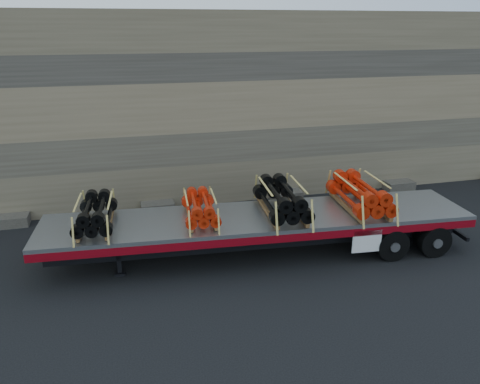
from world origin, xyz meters
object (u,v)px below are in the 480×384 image
at_px(trailer, 259,235).
at_px(bundle_rear, 360,195).
at_px(bundle_front, 95,214).
at_px(bundle_midrear, 282,200).
at_px(bundle_midfront, 200,209).

relative_size(trailer, bundle_rear, 5.07).
distance_m(trailer, bundle_front, 4.70).
bearing_deg(trailer, bundle_midrear, -0.00).
bearing_deg(bundle_rear, bundle_midrear, 180.00).
bearing_deg(bundle_front, bundle_midfront, -0.00).
height_order(bundle_midfront, bundle_midrear, bundle_midrear).
relative_size(trailer, bundle_midrear, 5.15).
relative_size(trailer, bundle_front, 6.03).
bearing_deg(bundle_front, trailer, 0.00).
bearing_deg(trailer, bundle_midfront, -180.00).
bearing_deg(bundle_rear, bundle_midfront, 180.00).
relative_size(bundle_midfront, bundle_rear, 0.77).
xyz_separation_m(bundle_front, bundle_midfront, (2.87, -0.21, -0.03)).
bearing_deg(trailer, bundle_front, 180.00).
distance_m(trailer, bundle_midrear, 1.25).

